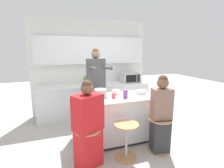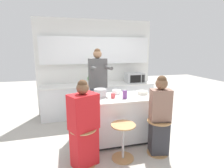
{
  "view_description": "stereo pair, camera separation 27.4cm",
  "coord_description": "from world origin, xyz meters",
  "views": [
    {
      "loc": [
        -1.14,
        -3.15,
        1.85
      ],
      "look_at": [
        0.0,
        0.08,
        1.17
      ],
      "focal_mm": 28.0,
      "sensor_mm": 36.0,
      "label": 1
    },
    {
      "loc": [
        -0.87,
        -3.23,
        1.85
      ],
      "look_at": [
        0.0,
        0.08,
        1.17
      ],
      "focal_mm": 28.0,
      "sensor_mm": 36.0,
      "label": 2
    }
  ],
  "objects": [
    {
      "name": "kitchen_island",
      "position": [
        0.0,
        0.0,
        0.47
      ],
      "size": [
        1.65,
        0.8,
        0.92
      ],
      "color": "black",
      "rests_on": "ground_plane"
    },
    {
      "name": "banana_bunch",
      "position": [
        -0.62,
        0.06,
        0.95
      ],
      "size": [
        0.18,
        0.13,
        0.06
      ],
      "color": "yellow",
      "rests_on": "kitchen_island"
    },
    {
      "name": "juice_carton",
      "position": [
        0.19,
        -0.16,
        1.0
      ],
      "size": [
        0.07,
        0.07,
        0.17
      ],
      "color": "#7A428E",
      "rests_on": "kitchen_island"
    },
    {
      "name": "coffee_cup_near",
      "position": [
        -0.53,
        -0.15,
        0.96
      ],
      "size": [
        0.1,
        0.07,
        0.08
      ],
      "color": "#4C7099",
      "rests_on": "kitchen_island"
    },
    {
      "name": "person_seated_near",
      "position": [
        0.67,
        -0.65,
        0.67
      ],
      "size": [
        0.38,
        0.32,
        1.42
      ],
      "rotation": [
        0.0,
        0.0,
        -0.19
      ],
      "color": "#333338",
      "rests_on": "ground_plane"
    },
    {
      "name": "person_wrapped_blanket",
      "position": [
        -0.65,
        -0.65,
        0.67
      ],
      "size": [
        0.51,
        0.45,
        1.41
      ],
      "rotation": [
        0.0,
        0.0,
        0.46
      ],
      "color": "red",
      "rests_on": "ground_plane"
    },
    {
      "name": "wall_back",
      "position": [
        0.0,
        1.88,
        1.54
      ],
      "size": [
        3.38,
        0.22,
        2.7
      ],
      "color": "silver",
      "rests_on": "ground_plane"
    },
    {
      "name": "back_counter",
      "position": [
        0.0,
        1.56,
        0.45
      ],
      "size": [
        3.14,
        0.68,
        0.89
      ],
      "color": "silver",
      "rests_on": "ground_plane"
    },
    {
      "name": "ground_plane",
      "position": [
        0.0,
        0.0,
        0.0
      ],
      "size": [
        16.0,
        16.0,
        0.0
      ],
      "primitive_type": "plane",
      "color": "#B2ADA3"
    },
    {
      "name": "bar_stool_rightmost",
      "position": [
        0.66,
        -0.66,
        0.37
      ],
      "size": [
        0.42,
        0.42,
        0.63
      ],
      "color": "tan",
      "rests_on": "ground_plane"
    },
    {
      "name": "bar_stool_center",
      "position": [
        0.0,
        -0.66,
        0.37
      ],
      "size": [
        0.42,
        0.42,
        0.63
      ],
      "color": "tan",
      "rests_on": "ground_plane"
    },
    {
      "name": "coffee_cup_far",
      "position": [
        -0.02,
        -0.07,
        0.97
      ],
      "size": [
        0.12,
        0.08,
        0.1
      ],
      "color": "#DB4C51",
      "rests_on": "kitchen_island"
    },
    {
      "name": "person_cooking",
      "position": [
        -0.19,
        0.63,
        0.94
      ],
      "size": [
        0.45,
        0.62,
        1.87
      ],
      "rotation": [
        0.0,
        0.0,
        0.11
      ],
      "color": "#383842",
      "rests_on": "ground_plane"
    },
    {
      "name": "potted_plant",
      "position": [
        -0.22,
        1.56,
        1.03
      ],
      "size": [
        0.19,
        0.19,
        0.26
      ],
      "color": "#A86042",
      "rests_on": "back_counter"
    },
    {
      "name": "mixing_bowl_steel",
      "position": [
        0.14,
        0.24,
        0.96
      ],
      "size": [
        0.19,
        0.19,
        0.08
      ],
      "color": "white",
      "rests_on": "kitchen_island"
    },
    {
      "name": "cooking_pot",
      "position": [
        -0.24,
        0.07,
        1.0
      ],
      "size": [
        0.34,
        0.25,
        0.17
      ],
      "color": "#B7BABC",
      "rests_on": "kitchen_island"
    },
    {
      "name": "microwave",
      "position": [
        1.07,
        1.51,
        1.03
      ],
      "size": [
        0.52,
        0.38,
        0.28
      ],
      "color": "#B2B5B7",
      "rests_on": "back_counter"
    },
    {
      "name": "fruit_bowl",
      "position": [
        0.66,
        0.06,
        0.96
      ],
      "size": [
        0.22,
        0.22,
        0.07
      ],
      "color": "silver",
      "rests_on": "kitchen_island"
    },
    {
      "name": "bar_stool_leftmost",
      "position": [
        -0.66,
        -0.64,
        0.37
      ],
      "size": [
        0.42,
        0.42,
        0.63
      ],
      "color": "tan",
      "rests_on": "ground_plane"
    }
  ]
}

